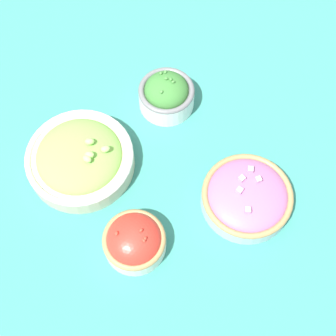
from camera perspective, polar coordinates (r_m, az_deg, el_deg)
The scene contains 5 objects.
ground_plane at distance 0.94m, azimuth -0.00°, elevation -0.80°, with size 3.00×3.00×0.00m, color #337F75.
bowl_red_onion at distance 0.90m, azimuth 9.60°, elevation -3.44°, with size 0.17×0.17×0.06m.
bowl_lettuce at distance 0.94m, azimuth -10.67°, elevation 1.20°, with size 0.21×0.21×0.08m.
bowl_cherry_tomatoes at distance 0.86m, azimuth -4.13°, elevation -8.83°, with size 0.12×0.12×0.07m.
bowl_broccoli at distance 0.99m, azimuth -0.19°, elevation 9.03°, with size 0.12×0.12×0.08m.
Camera 1 is at (-0.21, 0.34, 0.85)m, focal length 50.00 mm.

